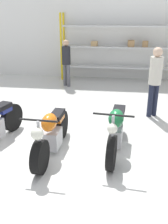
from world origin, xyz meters
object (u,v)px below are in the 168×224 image
(motorcycle_green, at_px, (116,130))
(motorcycle_orange, at_px, (52,133))
(person_browsing, at_px, (155,77))
(person_near_rack, at_px, (66,59))
(shelving_rack, at_px, (120,47))

(motorcycle_green, bearing_deg, motorcycle_orange, -72.36)
(person_browsing, bearing_deg, person_near_rack, 10.47)
(person_near_rack, bearing_deg, shelving_rack, 152.85)
(motorcycle_orange, height_order, person_browsing, person_browsing)
(person_browsing, distance_m, person_near_rack, 3.91)
(motorcycle_orange, xyz_separation_m, person_browsing, (2.17, 2.25, 0.66))
(motorcycle_green, bearing_deg, shelving_rack, -174.93)
(shelving_rack, height_order, motorcycle_green, shelving_rack)
(motorcycle_orange, xyz_separation_m, person_near_rack, (-0.71, 4.89, 0.59))
(motorcycle_orange, relative_size, person_browsing, 1.09)
(motorcycle_orange, relative_size, motorcycle_green, 1.00)
(motorcycle_green, relative_size, person_browsing, 1.10)
(shelving_rack, relative_size, person_near_rack, 2.73)
(shelving_rack, distance_m, person_near_rack, 2.33)
(motorcycle_orange, height_order, motorcycle_green, motorcycle_green)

